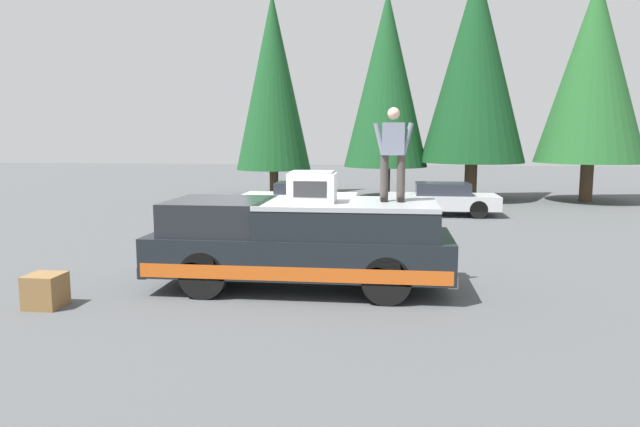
# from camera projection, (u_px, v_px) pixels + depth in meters

# --- Properties ---
(ground_plane) EXTENTS (90.00, 90.00, 0.00)m
(ground_plane) POSITION_uv_depth(u_px,v_px,m) (271.00, 284.00, 11.08)
(ground_plane) COLOR #4C4F51
(pickup_truck) EXTENTS (2.01, 5.54, 1.65)m
(pickup_truck) POSITION_uv_depth(u_px,v_px,m) (301.00, 242.00, 10.67)
(pickup_truck) COLOR black
(pickup_truck) RESTS_ON ground
(compressor_unit) EXTENTS (0.65, 0.84, 0.56)m
(compressor_unit) POSITION_uv_depth(u_px,v_px,m) (312.00, 187.00, 10.33)
(compressor_unit) COLOR white
(compressor_unit) RESTS_ON pickup_truck
(person_on_truck_bed) EXTENTS (0.29, 0.72, 1.69)m
(person_on_truck_bed) POSITION_uv_depth(u_px,v_px,m) (393.00, 152.00, 10.35)
(person_on_truck_bed) COLOR #423D38
(person_on_truck_bed) RESTS_ON pickup_truck
(parked_car_silver) EXTENTS (1.64, 4.10, 1.16)m
(parked_car_silver) POSITION_uv_depth(u_px,v_px,m) (440.00, 199.00, 20.54)
(parked_car_silver) COLOR silver
(parked_car_silver) RESTS_ON ground
(parked_car_white) EXTENTS (1.64, 4.10, 1.16)m
(parked_car_white) POSITION_uv_depth(u_px,v_px,m) (301.00, 198.00, 20.77)
(parked_car_white) COLOR white
(parked_car_white) RESTS_ON ground
(wooden_crate) EXTENTS (0.56, 0.56, 0.56)m
(wooden_crate) POSITION_uv_depth(u_px,v_px,m) (45.00, 291.00, 9.56)
(wooden_crate) COLOR olive
(wooden_crate) RESTS_ON ground
(conifer_far_left) EXTENTS (4.47, 4.47, 9.36)m
(conifer_far_left) POSITION_uv_depth(u_px,v_px,m) (593.00, 71.00, 24.11)
(conifer_far_left) COLOR #4C3826
(conifer_far_left) RESTS_ON ground
(conifer_left) EXTENTS (4.50, 4.50, 10.03)m
(conifer_left) POSITION_uv_depth(u_px,v_px,m) (475.00, 65.00, 24.78)
(conifer_left) COLOR #4C3826
(conifer_left) RESTS_ON ground
(conifer_center_left) EXTENTS (3.76, 3.76, 9.15)m
(conifer_center_left) POSITION_uv_depth(u_px,v_px,m) (387.00, 80.00, 25.59)
(conifer_center_left) COLOR #4C3826
(conifer_center_left) RESTS_ON ground
(conifer_center_right) EXTENTS (3.52, 3.52, 9.39)m
(conifer_center_right) POSITION_uv_depth(u_px,v_px,m) (273.00, 82.00, 26.90)
(conifer_center_right) COLOR #4C3826
(conifer_center_right) RESTS_ON ground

